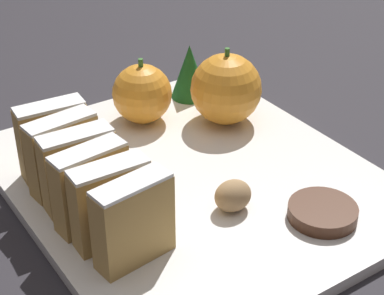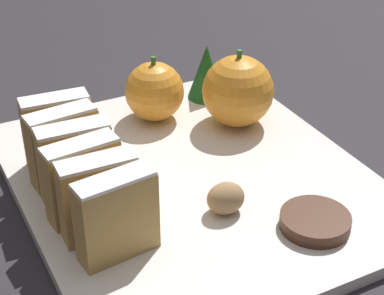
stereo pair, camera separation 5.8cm
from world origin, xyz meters
TOP-DOWN VIEW (x-y plane):
  - ground_plane at (0.00, 0.00)m, footprint 6.00×6.00m
  - serving_platter at (0.00, 0.00)m, footprint 0.31×0.36m
  - stollen_slice_front at (-0.10, -0.07)m, footprint 0.06×0.03m
  - stollen_slice_second at (-0.10, -0.04)m, footprint 0.06×0.02m
  - stollen_slice_third at (-0.11, -0.01)m, footprint 0.06×0.03m
  - stollen_slice_fourth at (-0.10, 0.02)m, footprint 0.06×0.03m
  - stollen_slice_fifth at (-0.11, 0.05)m, footprint 0.06×0.03m
  - stollen_slice_sixth at (-0.10, 0.07)m, footprint 0.06×0.03m
  - orange_near at (0.02, 0.12)m, footprint 0.06×0.06m
  - orange_far at (0.09, 0.07)m, footprint 0.07×0.07m
  - walnut at (0.00, -0.06)m, footprint 0.03×0.03m
  - chocolate_cookie at (0.06, -0.11)m, footprint 0.06×0.06m
  - evergreen_sprig at (0.09, 0.14)m, footprint 0.04×0.04m

SIDE VIEW (x-z plane):
  - ground_plane at x=0.00m, z-range 0.00..0.00m
  - serving_platter at x=0.00m, z-range 0.00..0.01m
  - chocolate_cookie at x=0.06m, z-range 0.01..0.02m
  - walnut at x=0.00m, z-range 0.01..0.04m
  - evergreen_sprig at x=0.09m, z-range 0.01..0.07m
  - orange_near at x=0.02m, z-range 0.01..0.08m
  - stollen_slice_front at x=-0.10m, z-range 0.01..0.08m
  - stollen_slice_second at x=-0.10m, z-range 0.01..0.08m
  - stollen_slice_third at x=-0.11m, z-range 0.01..0.08m
  - stollen_slice_fourth at x=-0.10m, z-range 0.01..0.08m
  - stollen_slice_fifth at x=-0.11m, z-range 0.01..0.08m
  - stollen_slice_sixth at x=-0.10m, z-range 0.01..0.08m
  - orange_far at x=0.09m, z-range 0.01..0.09m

